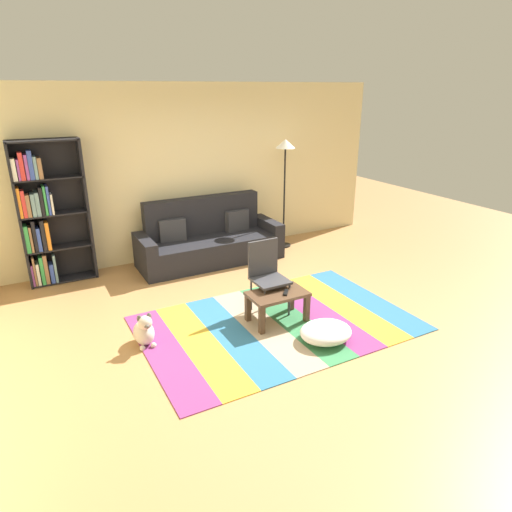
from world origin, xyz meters
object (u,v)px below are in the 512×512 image
(standing_lamp, at_px, (285,158))
(folding_chair, at_px, (267,271))
(coffee_table, at_px, (277,298))
(tv_remote, at_px, (286,292))
(dog, at_px, (144,331))
(bookshelf, at_px, (45,215))
(pouf, at_px, (326,332))
(couch, at_px, (209,241))

(standing_lamp, height_order, folding_chair, standing_lamp)
(coffee_table, height_order, tv_remote, tv_remote)
(dog, bearing_deg, folding_chair, 2.15)
(dog, xyz_separation_m, standing_lamp, (3.02, 2.04, 1.37))
(folding_chair, bearing_deg, bookshelf, -165.93)
(bookshelf, height_order, folding_chair, bookshelf)
(pouf, relative_size, standing_lamp, 0.32)
(bookshelf, distance_m, pouf, 4.08)
(coffee_table, relative_size, tv_remote, 4.58)
(dog, height_order, standing_lamp, standing_lamp)
(dog, bearing_deg, couch, 51.29)
(bookshelf, height_order, tv_remote, bookshelf)
(bookshelf, relative_size, standing_lamp, 1.09)
(pouf, bearing_deg, tv_remote, 106.80)
(couch, height_order, dog, couch)
(dog, bearing_deg, tv_remote, -10.87)
(bookshelf, distance_m, tv_remote, 3.49)
(couch, distance_m, folding_chair, 1.95)
(standing_lamp, bearing_deg, coffee_table, -123.24)
(bookshelf, distance_m, coffee_table, 3.41)
(pouf, xyz_separation_m, folding_chair, (-0.22, 0.93, 0.43))
(couch, bearing_deg, dog, -128.71)
(coffee_table, distance_m, pouf, 0.70)
(bookshelf, xyz_separation_m, coffee_table, (2.19, -2.52, -0.68))
(couch, relative_size, bookshelf, 1.14)
(pouf, bearing_deg, coffee_table, 111.33)
(couch, distance_m, tv_remote, 2.30)
(bookshelf, xyz_separation_m, folding_chair, (2.22, -2.22, -0.45))
(coffee_table, distance_m, standing_lamp, 2.99)
(pouf, distance_m, folding_chair, 1.05)
(coffee_table, relative_size, pouf, 1.16)
(standing_lamp, bearing_deg, pouf, -113.25)
(folding_chair, bearing_deg, coffee_table, -35.76)
(coffee_table, relative_size, standing_lamp, 0.38)
(couch, bearing_deg, standing_lamp, 1.68)
(couch, relative_size, standing_lamp, 1.24)
(coffee_table, xyz_separation_m, folding_chair, (0.03, 0.30, 0.23))
(dog, relative_size, tv_remote, 2.65)
(standing_lamp, distance_m, tv_remote, 2.97)
(bookshelf, bearing_deg, couch, -7.07)
(couch, distance_m, bookshelf, 2.38)
(coffee_table, xyz_separation_m, standing_lamp, (1.49, 2.28, 1.23))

